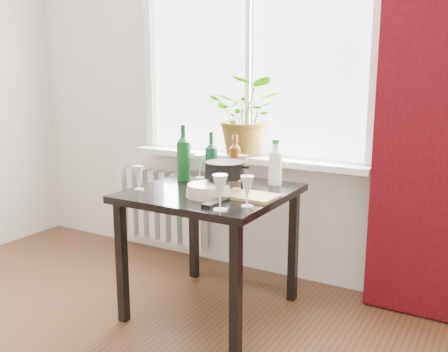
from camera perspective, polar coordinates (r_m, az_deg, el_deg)
The scene contains 19 objects.
window at distance 3.41m, azimuth 3.07°, elevation 15.21°, with size 1.72×0.08×1.62m.
windowsill at distance 3.39m, azimuth 2.39°, elevation 2.08°, with size 1.72×0.20×0.04m.
curtain at distance 2.96m, azimuth 21.99°, elevation 8.99°, with size 0.50×0.12×2.56m.
radiator at distance 3.91m, azimuth -7.25°, elevation -3.37°, with size 0.80×0.10×0.55m.
table at distance 2.87m, azimuth -1.49°, elevation -3.35°, with size 0.85×0.85×0.74m.
potted_plant at distance 3.35m, azimuth 2.65°, elevation 6.87°, with size 0.48×0.41×0.53m, color #207921.
wine_bottle_left at distance 3.06m, azimuth -4.65°, elevation 2.75°, with size 0.08×0.08×0.35m, color #0C4016, non-canonical shape.
wine_bottle_right at distance 3.01m, azimuth -1.46°, elevation 2.23°, with size 0.07×0.07×0.31m, color #0C421F, non-canonical shape.
bottle_amber at distance 3.13m, azimuth 1.28°, elevation 2.29°, with size 0.07×0.07×0.28m, color #6A2D0B, non-canonical shape.
cleaning_bottle at distance 2.96m, azimuth 5.89°, elevation 1.60°, with size 0.08×0.08×0.27m, color white, non-canonical shape.
wineglass_front_right at distance 2.40m, azimuth -0.47°, elevation -1.86°, with size 0.08×0.08×0.18m, color silver, non-canonical shape.
wineglass_far_right at distance 2.47m, azimuth 2.66°, elevation -1.71°, with size 0.07×0.07×0.16m, color silver, non-canonical shape.
wineglass_back_center at distance 3.05m, azimuth 2.18°, elevation 0.93°, with size 0.07×0.07×0.17m, color silver, non-canonical shape.
wineglass_back_left at distance 3.13m, azimuth -2.81°, elevation 1.12°, with size 0.07×0.07×0.15m, color silver, non-canonical shape.
wineglass_front_left at distance 2.87m, azimuth -9.73°, elevation -0.18°, with size 0.06×0.06×0.14m, color silver, non-canonical shape.
plate_stack at distance 2.69m, azimuth -1.80°, elevation -1.66°, with size 0.24×0.24×0.07m, color beige.
fondue_pot at distance 2.77m, azimuth 0.12°, elevation -0.10°, with size 0.25×0.22×0.17m, color black, non-canonical shape.
tv_remote at distance 2.53m, azimuth -0.97°, elevation -3.06°, with size 0.05×0.18×0.02m, color black.
cutting_board at distance 2.67m, azimuth 2.89°, elevation -2.28°, with size 0.30×0.19×0.02m, color #9E7B47.
Camera 1 is at (1.56, -0.80, 1.40)m, focal length 40.00 mm.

